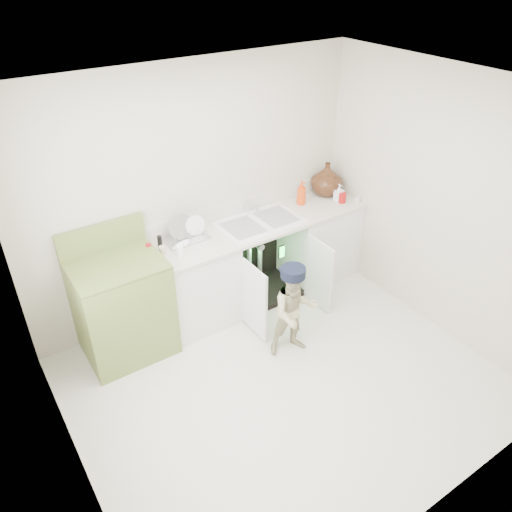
# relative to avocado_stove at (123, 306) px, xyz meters

# --- Properties ---
(ground) EXTENTS (3.50, 3.50, 0.00)m
(ground) POSITION_rel_avocado_stove_xyz_m (0.97, -1.18, -0.51)
(ground) COLOR beige
(ground) RESTS_ON ground
(room_shell) EXTENTS (6.00, 5.50, 1.26)m
(room_shell) POSITION_rel_avocado_stove_xyz_m (0.97, -1.18, 0.74)
(room_shell) COLOR beige
(room_shell) RESTS_ON ground
(counter_run) EXTENTS (2.44, 1.02, 1.27)m
(counter_run) POSITION_rel_avocado_stove_xyz_m (1.57, 0.03, -0.02)
(counter_run) COLOR white
(counter_run) RESTS_ON ground
(avocado_stove) EXTENTS (0.79, 0.65, 1.23)m
(avocado_stove) POSITION_rel_avocado_stove_xyz_m (0.00, 0.00, 0.00)
(avocado_stove) COLOR olive
(avocado_stove) RESTS_ON ground
(repair_worker) EXTENTS (0.56, 0.80, 0.93)m
(repair_worker) POSITION_rel_avocado_stove_xyz_m (1.29, -0.89, -0.03)
(repair_worker) COLOR #C9BC90
(repair_worker) RESTS_ON ground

